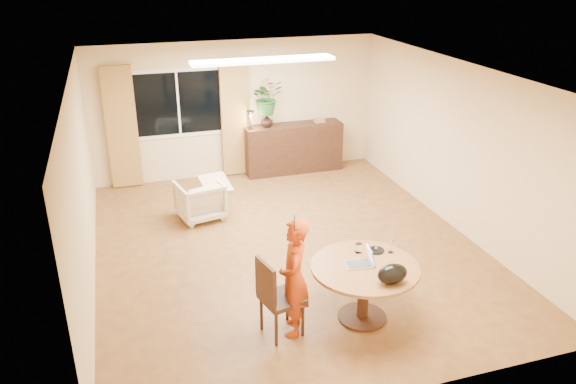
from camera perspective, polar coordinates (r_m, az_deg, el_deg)
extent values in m
plane|color=brown|center=(8.46, -0.08, -5.56)|extent=(6.50, 6.50, 0.00)
plane|color=white|center=(7.56, -0.09, 12.00)|extent=(6.50, 6.50, 0.00)
plane|color=beige|center=(10.92, -5.24, 8.39)|extent=(5.50, 0.00, 5.50)
plane|color=beige|center=(7.62, -20.24, 0.40)|extent=(0.00, 6.50, 6.50)
plane|color=beige|center=(9.08, 16.77, 4.42)|extent=(0.00, 6.50, 6.50)
cube|color=white|center=(10.69, -11.09, 8.84)|extent=(1.70, 0.02, 1.30)
cube|color=black|center=(10.68, -11.08, 8.82)|extent=(1.55, 0.01, 1.15)
cube|color=white|center=(10.67, -11.08, 8.82)|extent=(0.04, 0.01, 1.15)
cube|color=brown|center=(10.64, -16.53, 6.27)|extent=(0.55, 0.08, 2.25)
cube|color=brown|center=(10.86, -5.36, 7.45)|extent=(0.55, 0.08, 2.25)
cube|color=white|center=(8.70, -2.52, 13.22)|extent=(2.20, 0.35, 0.05)
cylinder|color=brown|center=(6.62, 7.82, -7.59)|extent=(1.27, 1.27, 0.04)
cylinder|color=black|center=(6.81, 7.66, -10.20)|extent=(0.14, 0.14, 0.68)
cylinder|color=black|center=(6.99, 7.52, -12.44)|extent=(0.59, 0.59, 0.03)
imported|color=red|center=(6.35, 0.62, -8.70)|extent=(0.60, 0.49, 1.42)
imported|color=beige|center=(9.32, -8.96, -0.79)|extent=(0.83, 0.85, 0.65)
cube|color=black|center=(11.20, 0.54, 4.50)|extent=(1.94, 0.47, 0.97)
imported|color=black|center=(10.87, -2.18, 7.26)|extent=(0.26, 0.26, 0.25)
imported|color=#326927|center=(10.76, -2.18, 9.59)|extent=(0.66, 0.60, 0.66)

